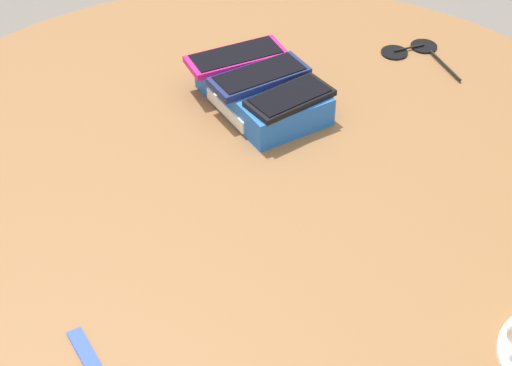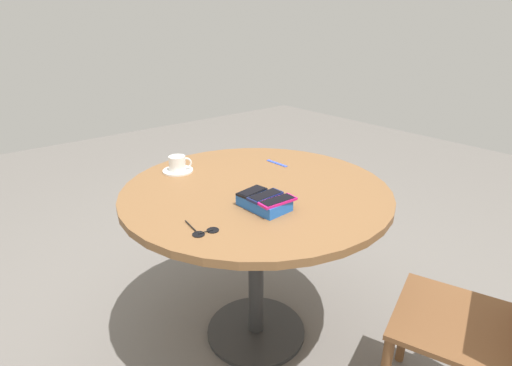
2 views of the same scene
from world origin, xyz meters
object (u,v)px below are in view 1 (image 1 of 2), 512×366
object	(u,v)px
phone_box	(263,93)
phone_black	(290,98)
phone_magenta	(236,57)
round_table	(256,261)
phone_navy	(259,76)
sunglasses	(413,51)

from	to	relation	value
phone_box	phone_black	size ratio (longest dim) A/B	1.51
phone_magenta	phone_black	size ratio (longest dim) A/B	1.16
round_table	phone_box	bearing A→B (deg)	148.90
round_table	phone_navy	world-z (taller)	phone_navy
sunglasses	phone_magenta	bearing A→B (deg)	-100.27
phone_navy	round_table	bearing A→B (deg)	-29.78
round_table	sunglasses	world-z (taller)	sunglasses
phone_box	sunglasses	size ratio (longest dim) A/B	1.41
phone_black	phone_navy	bearing A→B (deg)	-169.65
round_table	phone_magenta	bearing A→B (deg)	158.20
phone_magenta	phone_navy	xyz separation A→B (m)	(0.06, 0.00, 0.00)
round_table	phone_box	size ratio (longest dim) A/B	5.90
phone_magenta	phone_black	distance (m)	0.13
phone_box	sunglasses	bearing A→B (deg)	92.84
round_table	phone_black	bearing A→B (deg)	134.24
phone_navy	phone_black	bearing A→B (deg)	10.35
sunglasses	phone_black	bearing A→B (deg)	-74.34
phone_navy	phone_magenta	bearing A→B (deg)	-175.44
phone_black	sunglasses	xyz separation A→B (m)	(-0.07, 0.26, -0.04)
round_table	sunglasses	bearing A→B (deg)	115.77
phone_black	sunglasses	bearing A→B (deg)	105.66
phone_box	round_table	bearing A→B (deg)	-31.10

